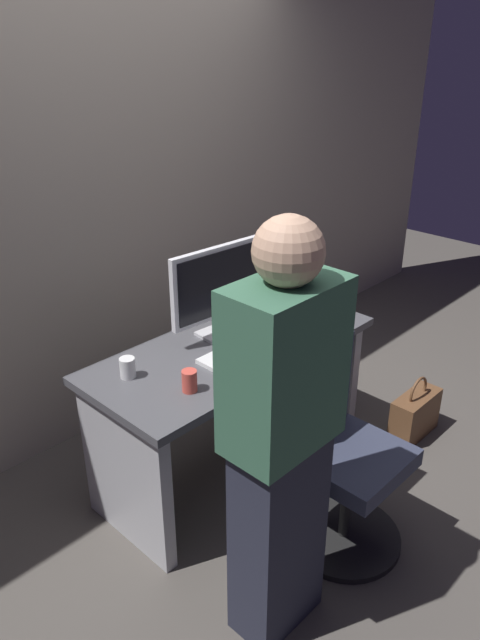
% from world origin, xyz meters
% --- Properties ---
extents(ground_plane, '(9.00, 9.00, 0.00)m').
position_xyz_m(ground_plane, '(0.00, 0.00, 0.00)').
color(ground_plane, '#4C4742').
extents(wall_back, '(6.40, 0.10, 3.00)m').
position_xyz_m(wall_back, '(0.00, 0.90, 1.50)').
color(wall_back, '#9E9384').
rests_on(wall_back, ground).
extents(desk, '(1.46, 0.66, 0.74)m').
position_xyz_m(desk, '(0.00, 0.00, 0.51)').
color(desk, '#4C4C51').
rests_on(desk, ground).
extents(office_chair, '(0.52, 0.52, 0.94)m').
position_xyz_m(office_chair, '(-0.01, -0.66, 0.43)').
color(office_chair, black).
rests_on(office_chair, ground).
extents(person_at_desk, '(0.40, 0.24, 1.64)m').
position_xyz_m(person_at_desk, '(-0.53, -0.75, 0.84)').
color(person_at_desk, '#262838').
rests_on(person_at_desk, ground).
extents(monitor, '(0.54, 0.15, 0.46)m').
position_xyz_m(monitor, '(0.04, 0.13, 1.00)').
color(monitor, silver).
rests_on(monitor, desk).
extents(keyboard, '(0.43, 0.13, 0.02)m').
position_xyz_m(keyboard, '(-0.03, -0.07, 0.75)').
color(keyboard, white).
rests_on(keyboard, desk).
extents(mouse, '(0.06, 0.10, 0.03)m').
position_xyz_m(mouse, '(0.25, -0.05, 0.76)').
color(mouse, black).
rests_on(mouse, desk).
extents(cup_near_keyboard, '(0.07, 0.07, 0.10)m').
position_xyz_m(cup_near_keyboard, '(-0.42, -0.16, 0.79)').
color(cup_near_keyboard, '#D84C3F').
rests_on(cup_near_keyboard, desk).
extents(cup_by_monitor, '(0.07, 0.07, 0.09)m').
position_xyz_m(cup_by_monitor, '(-0.53, 0.12, 0.79)').
color(cup_by_monitor, silver).
rests_on(cup_by_monitor, desk).
extents(book_stack, '(0.23, 0.20, 0.18)m').
position_xyz_m(book_stack, '(0.39, 0.10, 0.83)').
color(book_stack, red).
rests_on(book_stack, desk).
extents(cell_phone, '(0.09, 0.15, 0.01)m').
position_xyz_m(cell_phone, '(0.54, -0.15, 0.74)').
color(cell_phone, black).
rests_on(cell_phone, desk).
extents(handbag, '(0.34, 0.14, 0.38)m').
position_xyz_m(handbag, '(0.93, -0.54, 0.14)').
color(handbag, brown).
rests_on(handbag, ground).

